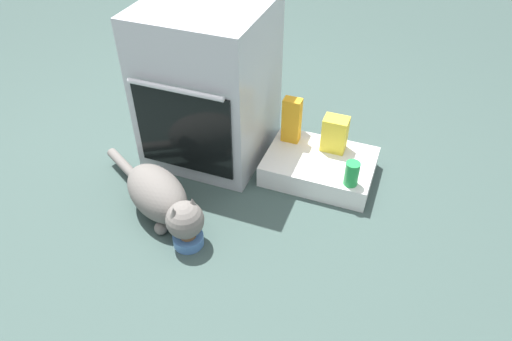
# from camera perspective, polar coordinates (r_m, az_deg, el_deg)

# --- Properties ---
(ground) EXTENTS (8.00, 8.00, 0.00)m
(ground) POSITION_cam_1_polar(r_m,az_deg,el_deg) (2.22, -8.94, -4.43)
(ground) COLOR #384C47
(oven) EXTENTS (0.57, 0.62, 0.79)m
(oven) POSITION_cam_1_polar(r_m,az_deg,el_deg) (2.34, -5.80, 10.57)
(oven) COLOR #B7BABF
(oven) RESTS_ON ground
(pantry_cabinet) EXTENTS (0.53, 0.38, 0.11)m
(pantry_cabinet) POSITION_cam_1_polar(r_m,az_deg,el_deg) (2.35, 7.77, 0.49)
(pantry_cabinet) COLOR white
(pantry_cabinet) RESTS_ON ground
(food_bowl) EXTENTS (0.13, 0.13, 0.08)m
(food_bowl) POSITION_cam_1_polar(r_m,az_deg,el_deg) (2.04, -8.30, -8.26)
(food_bowl) COLOR #4C7AB7
(food_bowl) RESTS_ON ground
(cat) EXTENTS (0.71, 0.46, 0.24)m
(cat) POSITION_cam_1_polar(r_m,az_deg,el_deg) (2.10, -11.52, -3.27)
(cat) COLOR slate
(cat) RESTS_ON ground
(snack_bag) EXTENTS (0.12, 0.09, 0.18)m
(snack_bag) POSITION_cam_1_polar(r_m,az_deg,el_deg) (2.33, 9.64, 4.43)
(snack_bag) COLOR yellow
(snack_bag) RESTS_ON pantry_cabinet
(soda_can) EXTENTS (0.07, 0.07, 0.12)m
(soda_can) POSITION_cam_1_polar(r_m,az_deg,el_deg) (2.15, 11.66, -0.38)
(soda_can) COLOR green
(soda_can) RESTS_ON pantry_cabinet
(juice_carton) EXTENTS (0.09, 0.06, 0.24)m
(juice_carton) POSITION_cam_1_polar(r_m,az_deg,el_deg) (2.35, 4.39, 6.18)
(juice_carton) COLOR orange
(juice_carton) RESTS_ON pantry_cabinet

